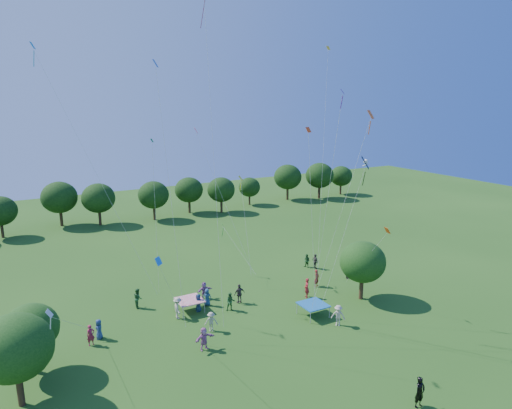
# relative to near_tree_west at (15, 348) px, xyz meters

# --- Properties ---
(near_tree_west) EXTENTS (4.50, 4.50, 5.92)m
(near_tree_west) POSITION_rel_near_tree_west_xyz_m (0.00, 0.00, 0.00)
(near_tree_west) COLOR #422B19
(near_tree_west) RESTS_ON ground
(near_tree_north) EXTENTS (3.66, 3.66, 4.97)m
(near_tree_north) POSITION_rel_near_tree_west_xyz_m (1.03, 3.36, -0.57)
(near_tree_north) COLOR #422B19
(near_tree_north) RESTS_ON ground
(near_tree_east) EXTENTS (4.25, 4.25, 5.59)m
(near_tree_east) POSITION_rel_near_tree_west_xyz_m (28.66, 1.54, -0.22)
(near_tree_east) COLOR #422B19
(near_tree_east) RESTS_ON ground
(treeline) EXTENTS (88.01, 8.77, 6.77)m
(treeline) POSITION_rel_near_tree_west_xyz_m (14.35, 40.68, 0.21)
(treeline) COLOR #422B19
(treeline) RESTS_ON ground
(tent_red_stripe) EXTENTS (2.20, 2.20, 1.10)m
(tent_red_stripe) POSITION_rel_near_tree_west_xyz_m (13.66, 6.98, -2.85)
(tent_red_stripe) COLOR red
(tent_red_stripe) RESTS_ON ground
(tent_blue) EXTENTS (2.20, 2.20, 1.10)m
(tent_blue) POSITION_rel_near_tree_west_xyz_m (22.66, 0.91, -2.85)
(tent_blue) COLOR #175898
(tent_blue) RESTS_ON ground
(man_in_black) EXTENTS (0.77, 0.52, 1.99)m
(man_in_black) POSITION_rel_near_tree_west_xyz_m (21.18, -12.01, -2.89)
(man_in_black) COLOR black
(man_in_black) RESTS_ON ground
(crowd_person_0) EXTENTS (0.67, 0.90, 1.62)m
(crowd_person_0) POSITION_rel_near_tree_west_xyz_m (5.73, 5.92, -3.07)
(crowd_person_0) COLOR navy
(crowd_person_0) RESTS_ON ground
(crowd_person_1) EXTENTS (0.69, 0.83, 1.90)m
(crowd_person_1) POSITION_rel_near_tree_west_xyz_m (24.37, 4.28, -2.93)
(crowd_person_1) COLOR maroon
(crowd_person_1) RESTS_ON ground
(crowd_person_2) EXTENTS (0.93, 0.69, 1.68)m
(crowd_person_2) POSITION_rel_near_tree_west_xyz_m (16.86, 5.29, -3.04)
(crowd_person_2) COLOR #2B5F28
(crowd_person_2) RESTS_ON ground
(crowd_person_3) EXTENTS (1.18, 0.86, 1.65)m
(crowd_person_3) POSITION_rel_near_tree_west_xyz_m (13.88, 2.75, -3.06)
(crowd_person_3) COLOR #A29F82
(crowd_person_3) RESTS_ON ground
(crowd_person_4) EXTENTS (1.02, 0.90, 1.62)m
(crowd_person_4) POSITION_rel_near_tree_west_xyz_m (30.82, 6.05, -3.07)
(crowd_person_4) COLOR #3E3632
(crowd_person_4) RESTS_ON ground
(crowd_person_5) EXTENTS (1.56, 0.68, 1.62)m
(crowd_person_5) POSITION_rel_near_tree_west_xyz_m (15.82, 8.80, -3.07)
(crowd_person_5) COLOR #8E538C
(crowd_person_5) RESTS_ON ground
(crowd_person_6) EXTENTS (0.62, 0.87, 1.59)m
(crowd_person_6) POSITION_rel_near_tree_west_xyz_m (14.33, 6.61, -3.09)
(crowd_person_6) COLOR #1A2F4C
(crowd_person_6) RESTS_ON ground
(crowd_person_7) EXTENTS (0.78, 0.67, 1.76)m
(crowd_person_7) POSITION_rel_near_tree_west_xyz_m (26.76, 5.91, -3.00)
(crowd_person_7) COLOR maroon
(crowd_person_7) RESTS_ON ground
(crowd_person_8) EXTENTS (0.65, 0.85, 1.52)m
(crowd_person_8) POSITION_rel_near_tree_west_xyz_m (28.98, 10.73, -3.12)
(crowd_person_8) COLOR #235223
(crowd_person_8) RESTS_ON ground
(crowd_person_9) EXTENTS (1.18, 1.22, 1.80)m
(crowd_person_9) POSITION_rel_near_tree_west_xyz_m (23.43, -1.52, -2.98)
(crowd_person_9) COLOR #BCA997
(crowd_person_9) RESTS_ON ground
(crowd_person_10) EXTENTS (0.50, 1.01, 1.69)m
(crowd_person_10) POSITION_rel_near_tree_west_xyz_m (29.59, 9.99, -3.04)
(crowd_person_10) COLOR #49423A
(crowd_person_10) RESTS_ON ground
(crowd_person_11) EXTENTS (1.73, 0.85, 1.78)m
(crowd_person_11) POSITION_rel_near_tree_west_xyz_m (12.28, 0.45, -2.99)
(crowd_person_11) COLOR #A56097
(crowd_person_11) RESTS_ON ground
(crowd_person_12) EXTENTS (0.89, 0.77, 1.59)m
(crowd_person_12) POSITION_rel_near_tree_west_xyz_m (15.46, 7.29, -3.09)
(crowd_person_12) COLOR navy
(crowd_person_12) RESTS_ON ground
(crowd_person_13) EXTENTS (0.68, 0.52, 1.65)m
(crowd_person_13) POSITION_rel_near_tree_west_xyz_m (4.99, 5.24, -3.06)
(crowd_person_13) COLOR maroon
(crowd_person_13) RESTS_ON ground
(crowd_person_14) EXTENTS (0.49, 0.89, 1.80)m
(crowd_person_14) POSITION_rel_near_tree_west_xyz_m (9.86, 9.94, -2.98)
(crowd_person_14) COLOR #235226
(crowd_person_14) RESTS_ON ground
(crowd_person_15) EXTENTS (0.76, 1.32, 1.91)m
(crowd_person_15) POSITION_rel_near_tree_west_xyz_m (12.27, 6.17, -2.93)
(crowd_person_15) COLOR #B3A68F
(crowd_person_15) RESTS_ON ground
(crowd_person_16) EXTENTS (1.09, 0.53, 1.82)m
(crowd_person_16) POSITION_rel_near_tree_west_xyz_m (18.27, 6.31, -2.97)
(crowd_person_16) COLOR #3F3533
(crowd_person_16) RESTS_ON ground
(pirate_kite) EXTENTS (4.07, 1.30, 12.50)m
(pirate_kite) POSITION_rel_near_tree_west_xyz_m (26.36, -0.53, 9.21)
(pirate_kite) COLOR black
(red_high_kite) EXTENTS (1.99, 6.86, 26.33)m
(red_high_kite) POSITION_rel_near_tree_west_xyz_m (15.46, 5.96, 18.33)
(red_high_kite) COLOR red
(small_kite_0) EXTENTS (0.79, 4.57, 6.36)m
(small_kite_0) POSITION_rel_near_tree_west_xyz_m (28.61, -0.72, 2.76)
(small_kite_0) COLOR red
(small_kite_1) EXTENTS (1.97, 0.94, 15.03)m
(small_kite_1) POSITION_rel_near_tree_west_xyz_m (21.05, -0.41, 8.25)
(small_kite_1) COLOR #E7420C
(small_kite_2) EXTENTS (3.60, 3.98, 22.41)m
(small_kite_2) POSITION_rel_near_tree_west_xyz_m (30.26, 10.00, 12.66)
(small_kite_2) COLOR yellow
(small_kite_3) EXTENTS (0.77, 1.95, 13.67)m
(small_kite_3) POSITION_rel_near_tree_west_xyz_m (12.02, 10.44, 6.67)
(small_kite_3) COLOR #17822B
(small_kite_4) EXTENTS (1.26, 1.67, 19.71)m
(small_kite_4) POSITION_rel_near_tree_west_xyz_m (10.72, 3.13, 12.38)
(small_kite_4) COLOR blue
(small_kite_5) EXTENTS (0.57, 3.38, 17.73)m
(small_kite_5) POSITION_rel_near_tree_west_xyz_m (21.61, -2.34, 10.08)
(small_kite_5) COLOR #63178C
(small_kite_6) EXTENTS (3.42, 7.29, 5.32)m
(small_kite_6) POSITION_rel_near_tree_west_xyz_m (2.51, -0.57, 1.56)
(small_kite_6) COLOR silver
(small_kite_7) EXTENTS (7.86, 6.49, 21.65)m
(small_kite_7) POSITION_rel_near_tree_west_xyz_m (5.46, 13.72, 13.95)
(small_kite_7) COLOR #0D93C7
(small_kite_8) EXTENTS (3.59, 6.30, 14.28)m
(small_kite_8) POSITION_rel_near_tree_west_xyz_m (18.43, 13.51, 8.72)
(small_kite_8) COLOR red
(small_kite_9) EXTENTS (1.47, 5.01, 16.31)m
(small_kite_9) POSITION_rel_near_tree_west_xyz_m (22.94, -3.62, 10.72)
(small_kite_9) COLOR #FF5B0D
(small_kite_10) EXTENTS (0.98, 3.73, 9.47)m
(small_kite_10) POSITION_rel_near_tree_west_xyz_m (21.38, 11.64, 5.30)
(small_kite_10) COLOR #FFF116
(small_kite_11) EXTENTS (1.41, 5.14, 4.26)m
(small_kite_11) POSITION_rel_near_tree_west_xyz_m (20.35, 13.00, 0.68)
(small_kite_11) COLOR #188829
(small_kite_12) EXTENTS (4.38, 7.63, 8.63)m
(small_kite_12) POSITION_rel_near_tree_west_xyz_m (8.42, -3.53, 3.79)
(small_kite_12) COLOR blue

